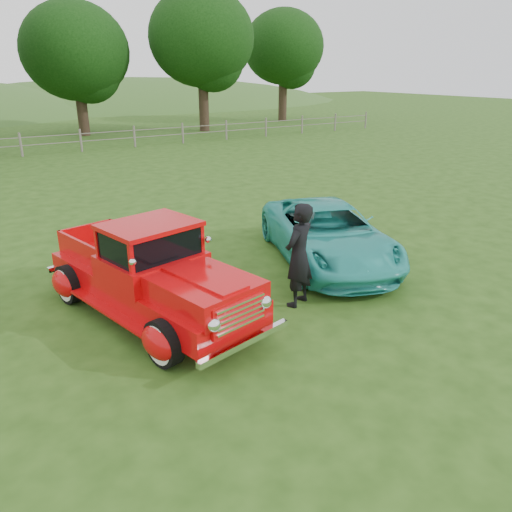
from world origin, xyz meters
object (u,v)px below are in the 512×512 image
tree_near_east (75,51)px  tree_mid_east (201,38)px  tree_far_east (284,47)px  red_pickup (151,275)px  man (299,255)px  teal_sedan (328,234)px

tree_near_east → tree_mid_east: 8.30m
tree_far_east → red_pickup: size_ratio=1.69×
tree_mid_east → red_pickup: bearing=-118.8°
man → red_pickup: bearing=-47.6°
tree_far_east → teal_sedan: size_ratio=1.83×
teal_sedan → man: bearing=-122.7°
tree_near_east → teal_sedan: 27.25m
tree_mid_east → man: (-11.38, -26.28, -5.18)m
tree_near_east → red_pickup: bearing=-102.2°
tree_far_east → tree_near_east: bearing=-176.6°
red_pickup → tree_near_east: bearing=65.2°
tree_mid_east → tree_far_east: bearing=18.4°
tree_far_east → man: bearing=-124.8°
man → teal_sedan: bearing=-168.1°
teal_sedan → tree_near_east: bearing=107.6°
red_pickup → man: bearing=-35.4°
red_pickup → teal_sedan: red_pickup is taller
tree_mid_east → tree_far_east: size_ratio=1.07×
man → tree_far_east: bearing=-149.7°
tree_far_east → teal_sedan: 33.77m
teal_sedan → red_pickup: bearing=-154.1°
tree_near_east → tree_far_east: bearing=3.4°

